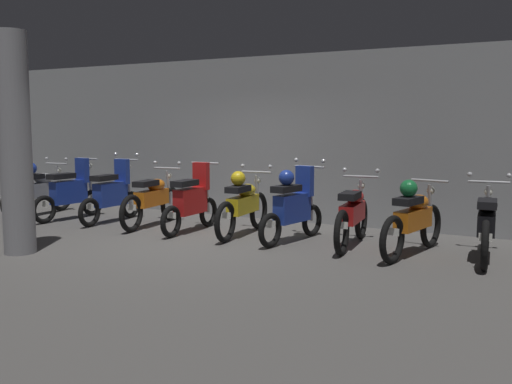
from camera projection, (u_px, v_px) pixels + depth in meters
The scene contains 13 objects.
ground_plane at pixel (191, 242), 9.02m from camera, with size 80.00×80.00×0.00m, color #565451.
back_wall at pixel (267, 138), 11.16m from camera, with size 16.46×0.30×3.12m, color gray.
motorbike_slot_0 at pixel (39, 189), 11.60m from camera, with size 0.59×1.95×1.15m.
motorbike_slot_1 at pixel (70, 192), 11.10m from camera, with size 0.56×1.68×1.18m.
motorbike_slot_2 at pixel (112, 194), 10.78m from camera, with size 0.59×1.68×1.29m.
motorbike_slot_3 at pixel (153, 199), 10.37m from camera, with size 0.59×1.95×1.15m.
motorbike_slot_4 at pixel (192, 201), 9.81m from camera, with size 0.56×1.68×1.18m.
motorbike_slot_5 at pixel (243, 204), 9.48m from camera, with size 0.59×1.95×1.15m.
motorbike_slot_6 at pixel (293, 206), 8.96m from camera, with size 0.58×1.67×1.29m.
motorbike_slot_7 at pixel (353, 214), 8.63m from camera, with size 0.59×1.95×1.15m.
motorbike_slot_8 at pixel (413, 218), 8.03m from camera, with size 0.61×1.93×1.08m.
motorbike_slot_9 at pixel (486, 224), 7.78m from camera, with size 0.59×1.95×1.15m.
support_pillar at pixel (15, 144), 8.04m from camera, with size 0.44×0.44×3.12m, color gray.
Camera 1 is at (5.05, -7.36, 1.83)m, focal length 40.26 mm.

